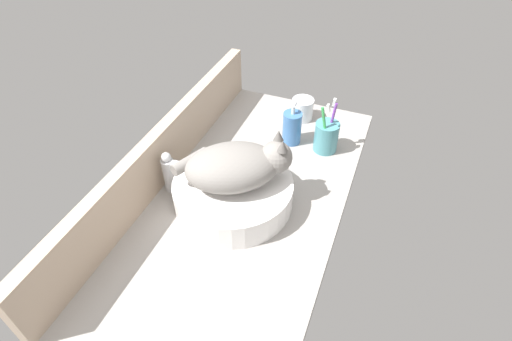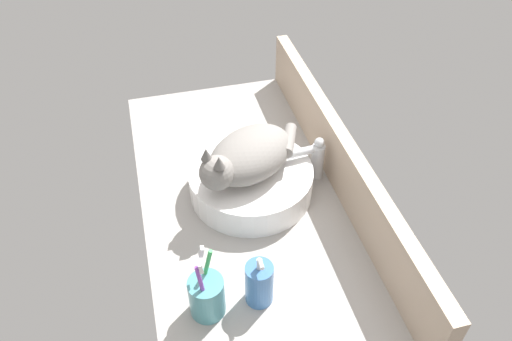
# 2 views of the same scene
# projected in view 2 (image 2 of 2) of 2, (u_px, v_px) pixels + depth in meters

# --- Properties ---
(ground_plane) EXTENTS (1.12, 0.56, 0.04)m
(ground_plane) POSITION_uv_depth(u_px,v_px,m) (247.00, 205.00, 1.36)
(ground_plane) COLOR #9E9993
(backsplash_panel) EXTENTS (1.12, 0.04, 0.17)m
(backsplash_panel) POSITION_uv_depth(u_px,v_px,m) (340.00, 160.00, 1.34)
(backsplash_panel) COLOR tan
(backsplash_panel) RESTS_ON ground_plane
(sink_basin) EXTENTS (0.33, 0.33, 0.08)m
(sink_basin) POSITION_uv_depth(u_px,v_px,m) (251.00, 181.00, 1.35)
(sink_basin) COLOR white
(sink_basin) RESTS_ON ground_plane
(cat) EXTENTS (0.28, 0.30, 0.14)m
(cat) POSITION_uv_depth(u_px,v_px,m) (247.00, 156.00, 1.27)
(cat) COLOR gray
(cat) RESTS_ON sink_basin
(faucet) EXTENTS (0.04, 0.12, 0.14)m
(faucet) POSITION_uv_depth(u_px,v_px,m) (314.00, 157.00, 1.37)
(faucet) COLOR silver
(faucet) RESTS_ON ground_plane
(soap_dispenser) EXTENTS (0.06, 0.06, 0.14)m
(soap_dispenser) POSITION_uv_depth(u_px,v_px,m) (259.00, 283.00, 1.08)
(soap_dispenser) COLOR #3F72B2
(soap_dispenser) RESTS_ON ground_plane
(toothbrush_cup) EXTENTS (0.08, 0.08, 0.19)m
(toothbrush_cup) POSITION_uv_depth(u_px,v_px,m) (207.00, 296.00, 1.07)
(toothbrush_cup) COLOR teal
(toothbrush_cup) RESTS_ON ground_plane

